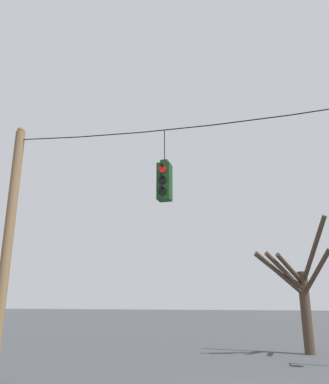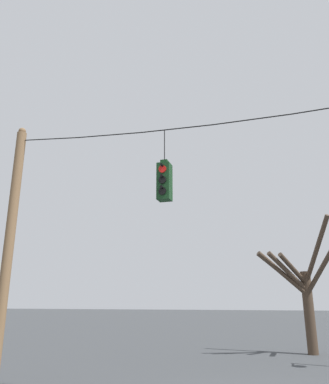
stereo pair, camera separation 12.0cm
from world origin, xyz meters
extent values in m
cylinder|color=brown|center=(-6.93, -0.39, 3.62)|extent=(0.28, 0.28, 7.25)
sphere|color=brown|center=(-6.93, -0.39, 7.30)|extent=(0.23, 0.23, 0.23)
cylinder|color=black|center=(-5.94, -0.39, 6.91)|extent=(1.98, 0.03, 0.20)
cylinder|color=black|center=(-3.96, -0.39, 6.77)|extent=(1.98, 0.03, 0.14)
cylinder|color=black|center=(-1.98, -0.39, 6.68)|extent=(1.98, 0.03, 0.09)
cylinder|color=black|center=(0.00, -0.39, 6.65)|extent=(1.98, 0.03, 0.03)
cube|color=#143819|center=(-2.30, -0.39, 5.21)|extent=(0.34, 0.34, 0.99)
cube|color=#143819|center=(-2.30, -0.39, 5.75)|extent=(0.19, 0.19, 0.10)
cylinder|color=black|center=(-2.30, -0.39, 6.24)|extent=(0.02, 0.02, 0.88)
cylinder|color=red|center=(-2.30, -0.57, 5.50)|extent=(0.20, 0.03, 0.20)
cylinder|color=black|center=(-2.30, -0.62, 5.59)|extent=(0.07, 0.12, 0.07)
cylinder|color=black|center=(-2.30, -0.57, 5.21)|extent=(0.20, 0.03, 0.20)
cylinder|color=black|center=(-2.30, -0.62, 5.30)|extent=(0.07, 0.12, 0.07)
cylinder|color=black|center=(-2.30, -0.57, 4.91)|extent=(0.20, 0.03, 0.20)
cylinder|color=black|center=(-2.30, -0.62, 5.00)|extent=(0.07, 0.12, 0.07)
cylinder|color=red|center=(-2.30, -0.20, 5.50)|extent=(0.20, 0.03, 0.20)
cylinder|color=black|center=(-2.30, -0.16, 5.59)|extent=(0.07, 0.12, 0.07)
cylinder|color=black|center=(-2.30, -0.20, 5.21)|extent=(0.20, 0.03, 0.20)
cylinder|color=black|center=(-2.30, -0.16, 5.30)|extent=(0.07, 0.12, 0.07)
cylinder|color=black|center=(-2.30, -0.20, 4.91)|extent=(0.20, 0.03, 0.20)
cylinder|color=black|center=(-2.30, -0.16, 5.00)|extent=(0.07, 0.12, 0.07)
cylinder|color=#423326|center=(1.44, 9.50, 1.78)|extent=(0.45, 0.45, 3.55)
cylinder|color=#423326|center=(0.93, 8.77, 3.62)|extent=(1.27, 1.69, 1.36)
cylinder|color=#423326|center=(2.00, 8.70, 3.45)|extent=(1.35, 1.85, 1.97)
cylinder|color=#423326|center=(0.47, 8.72, 3.42)|extent=(2.17, 1.79, 1.94)
cylinder|color=#423326|center=(0.41, 9.61, 3.54)|extent=(2.23, 0.44, 2.03)
cylinder|color=#423326|center=(0.69, 8.67, 3.48)|extent=(1.73, 1.89, 1.73)
cylinder|color=#423326|center=(1.98, 8.69, 4.42)|extent=(1.33, 1.88, 2.89)
camera|label=1|loc=(0.31, -9.26, 2.22)|focal=35.00mm
camera|label=2|loc=(0.42, -9.23, 2.22)|focal=35.00mm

